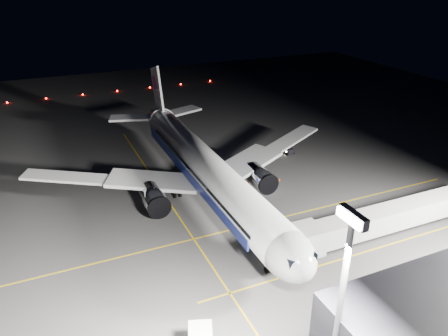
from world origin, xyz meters
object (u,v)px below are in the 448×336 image
at_px(safety_cone_a, 247,201).
at_px(safety_cone_b, 248,182).
at_px(floodlight_mast_south, 339,315).
at_px(baggage_tug, 288,150).
at_px(jet_bridge, 396,215).
at_px(safety_cone_c, 279,179).
at_px(airliner, 204,167).

height_order(safety_cone_a, safety_cone_b, safety_cone_b).
relative_size(floodlight_mast_south, safety_cone_b, 32.91).
distance_m(baggage_tug, safety_cone_a, 21.93).
relative_size(jet_bridge, floodlight_mast_south, 1.66).
height_order(floodlight_mast_south, safety_cone_a, floodlight_mast_south).
distance_m(floodlight_mast_south, baggage_tug, 59.01).
bearing_deg(safety_cone_a, safety_cone_c, 118.17).
height_order(airliner, safety_cone_c, airliner).
bearing_deg(safety_cone_c, safety_cone_b, -103.44).
height_order(jet_bridge, safety_cone_b, jet_bridge).
height_order(airliner, safety_cone_b, airliner).
bearing_deg(safety_cone_c, safety_cone_a, -61.83).
xyz_separation_m(floodlight_mast_south, baggage_tug, (-50.74, 27.80, -11.62)).
bearing_deg(jet_bridge, baggage_tug, 173.51).
xyz_separation_m(safety_cone_b, safety_cone_c, (1.30, 5.45, -0.03)).
height_order(baggage_tug, safety_cone_b, baggage_tug).
distance_m(floodlight_mast_south, safety_cone_a, 39.83).
relative_size(safety_cone_b, safety_cone_c, 1.12).
distance_m(safety_cone_a, safety_cone_b, 6.73).
bearing_deg(floodlight_mast_south, baggage_tug, 151.29).
bearing_deg(jet_bridge, safety_cone_b, -158.50).
distance_m(airliner, safety_cone_a, 8.75).
height_order(floodlight_mast_south, baggage_tug, floodlight_mast_south).
distance_m(airliner, jet_bridge, 29.31).
bearing_deg(safety_cone_a, airliner, -132.25).
xyz_separation_m(baggage_tug, safety_cone_b, (8.62, -13.23, -0.44)).
height_order(airliner, jet_bridge, airliner).
bearing_deg(jet_bridge, safety_cone_a, -145.12).
height_order(jet_bridge, safety_cone_a, jet_bridge).
xyz_separation_m(safety_cone_a, safety_cone_c, (-4.62, 8.63, 0.01)).
bearing_deg(safety_cone_a, safety_cone_b, 151.74).
bearing_deg(floodlight_mast_south, airliner, 171.67).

